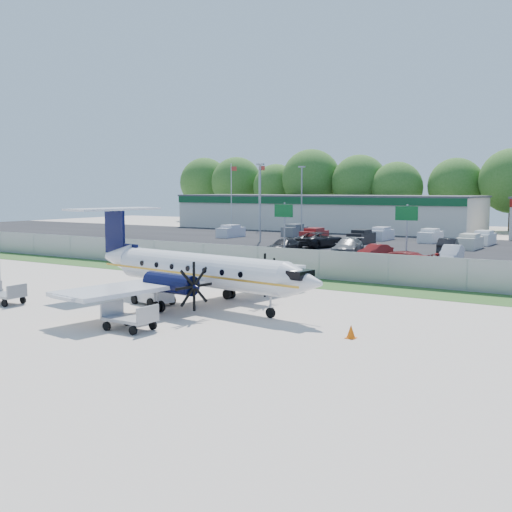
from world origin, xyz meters
The scene contains 28 objects.
ground centered at (0.00, 0.00, 0.00)m, with size 170.00×170.00×0.00m, color beige.
grass_verge centered at (0.00, 12.00, 0.01)m, with size 170.00×4.00×0.02m, color #2D561E.
access_road centered at (0.00, 19.00, 0.01)m, with size 170.00×8.00×0.02m, color black.
parking_lot centered at (0.00, 40.00, 0.01)m, with size 170.00×32.00×0.02m, color black.
perimeter_fence centered at (0.00, 14.00, 1.00)m, with size 120.00×0.06×1.99m.
building_west centered at (-24.00, 61.98, 2.63)m, with size 46.40×12.40×5.24m.
sign_left centered at (-8.00, 22.91, 3.61)m, with size 1.80×0.26×5.00m.
sign_mid centered at (3.00, 22.91, 3.61)m, with size 1.80×0.26×5.00m.
flagpole_west centered at (-35.92, 55.00, 5.64)m, with size 1.06×0.12×10.00m.
flagpole_east centered at (-30.92, 55.00, 5.64)m, with size 1.06×0.12×10.00m.
light_pole_nw centered at (-20.00, 38.00, 5.23)m, with size 0.90×0.35×9.09m.
light_pole_sw centered at (-20.00, 48.00, 5.23)m, with size 0.90×0.35×9.09m.
tree_line centered at (0.00, 74.00, 0.00)m, with size 112.00×6.00×14.00m, color #2D5D1B, non-canonical shape.
aircraft centered at (-0.83, 1.45, 1.95)m, with size 16.47×16.18×5.04m.
pushback_tug centered at (-2.93, 0.46, 0.55)m, with size 2.40×2.00×1.16m.
baggage_cart_near centered at (-9.83, -3.79, 0.52)m, with size 2.19×1.38×1.13m.
baggage_cart_far centered at (0.41, -4.87, 0.55)m, with size 2.26×1.38×1.18m.
cone_nose centered at (9.21, -1.02, 0.27)m, with size 0.41×0.41×0.58m.
cone_starboard_wing centered at (-5.51, 15.40, 0.24)m, with size 0.35×0.35×0.50m.
road_car_west centered at (-14.94, 17.29, 0.00)m, with size 1.38×3.97×1.31m, color #595B5E.
road_car_mid centered at (3.49, 19.61, 0.00)m, with size 2.35×5.77×1.68m, color maroon.
parked_car_a centered at (-11.07, 28.19, 0.00)m, with size 1.93×4.74×1.37m, color black.
parked_car_b centered at (-5.04, 29.76, 0.00)m, with size 2.22×5.47×1.59m, color #595B5E.
parked_car_c centered at (-1.75, 28.32, 0.00)m, with size 1.35×3.88×1.28m, color maroon.
parked_car_d centered at (4.62, 29.76, 0.00)m, with size 1.48×4.25×1.40m, color silver.
parked_car_f centered at (-10.80, 35.38, 0.00)m, with size 2.72×5.90×1.64m, color black.
parked_car_g centered at (2.63, 35.59, 0.00)m, with size 1.63×4.68×1.54m, color black.
far_parking_rows centered at (0.00, 45.00, 0.00)m, with size 56.00×10.00×1.60m, color gray, non-canonical shape.
Camera 1 is at (20.03, -25.12, 6.19)m, focal length 45.00 mm.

